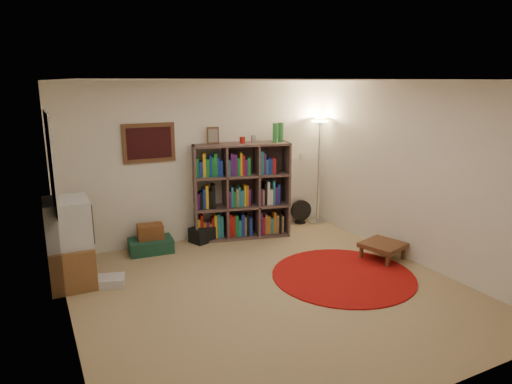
% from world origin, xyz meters
% --- Properties ---
extents(room, '(4.54, 4.54, 2.54)m').
position_xyz_m(room, '(-0.05, 0.05, 1.26)').
color(room, '#987F59').
rests_on(room, ground).
extents(bookshelf, '(1.60, 0.79, 1.85)m').
position_xyz_m(bookshelf, '(0.52, 2.00, 0.74)').
color(bookshelf, '#513936').
rests_on(bookshelf, ground).
extents(floor_lamp, '(0.46, 0.46, 1.88)m').
position_xyz_m(floor_lamp, '(2.07, 2.06, 1.56)').
color(floor_lamp, silver).
rests_on(floor_lamp, ground).
extents(floor_fan, '(0.38, 0.22, 0.43)m').
position_xyz_m(floor_fan, '(1.79, 2.14, 0.22)').
color(floor_fan, black).
rests_on(floor_fan, ground).
extents(tv_stand, '(0.55, 0.76, 1.09)m').
position_xyz_m(tv_stand, '(-2.12, 1.33, 0.53)').
color(tv_stand, brown).
rests_on(tv_stand, ground).
extents(dvd_box, '(0.39, 0.36, 0.11)m').
position_xyz_m(dvd_box, '(-1.71, 1.05, 0.05)').
color(dvd_box, silver).
rests_on(dvd_box, ground).
extents(suitcase, '(0.67, 0.46, 0.20)m').
position_xyz_m(suitcase, '(-0.97, 1.96, 0.10)').
color(suitcase, '#153C2B').
rests_on(suitcase, ground).
extents(wicker_basket, '(0.40, 0.31, 0.21)m').
position_xyz_m(wicker_basket, '(-0.96, 1.98, 0.31)').
color(wicker_basket, '#5C3017').
rests_on(wicker_basket, suitcase).
extents(duffel_bag, '(0.42, 0.39, 0.24)m').
position_xyz_m(duffel_bag, '(-0.13, 2.03, 0.12)').
color(duffel_bag, black).
rests_on(duffel_bag, ground).
extents(paper_towel, '(0.14, 0.14, 0.22)m').
position_xyz_m(paper_towel, '(-0.18, 2.16, 0.11)').
color(paper_towel, silver).
rests_on(paper_towel, ground).
extents(red_rug, '(1.87, 1.87, 0.02)m').
position_xyz_m(red_rug, '(1.06, -0.05, 0.01)').
color(red_rug, maroon).
rests_on(red_rug, ground).
extents(side_table, '(0.66, 0.66, 0.24)m').
position_xyz_m(side_table, '(1.92, 0.17, 0.20)').
color(side_table, '#4B2B1A').
rests_on(side_table, ground).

